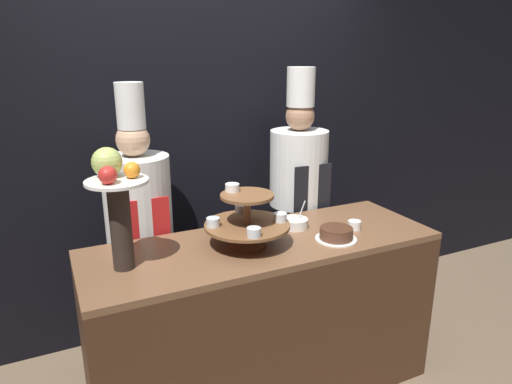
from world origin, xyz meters
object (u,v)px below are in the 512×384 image
Objects in this scene: tiered_stand at (247,219)px; cup_white at (354,225)px; fruit_pedestal at (116,196)px; chef_left at (140,226)px; cake_round at (336,234)px; chef_center_left at (298,193)px; serving_bowl_far at (295,223)px.

tiered_stand reaches higher than cup_white.
tiered_stand is at bearing 174.79° from cup_white.
fruit_pedestal is 7.66× the size of cup_white.
chef_left is (-1.10, 0.61, -0.03)m from cup_white.
tiered_stand is 0.73m from chef_left.
fruit_pedestal is at bearing 178.06° from tiered_stand.
fruit_pedestal is 2.53× the size of cake_round.
chef_left is (0.19, 0.53, -0.36)m from fruit_pedestal.
chef_center_left is (-0.01, 0.61, 0.03)m from cup_white.
tiered_stand is 0.50m from cake_round.
serving_bowl_far is 0.09× the size of chef_center_left.
fruit_pedestal reaches higher than cake_round.
fruit_pedestal is (-0.64, 0.02, 0.21)m from tiered_stand.
chef_center_left is (0.28, 0.45, 0.02)m from serving_bowl_far.
cake_round is at bearing -8.49° from fruit_pedestal.
serving_bowl_far is at bearing -29.03° from chef_left.
fruit_pedestal is at bearing -175.09° from serving_bowl_far.
serving_bowl_far reaches higher than cup_white.
chef_center_left is at bearing 76.23° from cake_round.
chef_center_left is (0.17, 0.70, 0.02)m from cake_round.
fruit_pedestal is at bearing -109.75° from chef_left.
tiered_stand is 0.66m from cup_white.
chef_left reaches higher than fruit_pedestal.
chef_left is at bearing 70.25° from fruit_pedestal.
cup_white is 0.47× the size of serving_bowl_far.
tiered_stand is at bearing -1.94° from fruit_pedestal.
cake_round is 0.13× the size of chef_left.
serving_bowl_far is at bearing 16.74° from tiered_stand.
chef_left is (-0.80, 0.45, -0.04)m from serving_bowl_far.
cup_white is 0.04× the size of chef_left.
serving_bowl_far is 0.09× the size of chef_left.
cake_round is at bearing -37.30° from chef_left.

